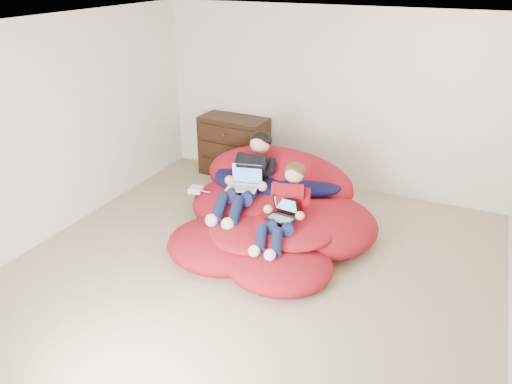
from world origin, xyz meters
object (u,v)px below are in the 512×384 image
at_px(laptop_black, 283,212).
at_px(laptop_white, 244,181).
at_px(dresser, 234,147).
at_px(beanbag_pile, 273,211).
at_px(older_boy, 249,174).
at_px(younger_boy, 286,204).

bearing_deg(laptop_black, laptop_white, 149.09).
relative_size(dresser, laptop_white, 2.61).
bearing_deg(beanbag_pile, laptop_white, -158.55).
bearing_deg(laptop_black, beanbag_pile, 122.70).
height_order(older_boy, laptop_black, older_boy).
distance_m(laptop_white, laptop_black, 0.76).
relative_size(dresser, beanbag_pile, 0.43).
distance_m(beanbag_pile, older_boy, 0.54).
bearing_deg(laptop_white, beanbag_pile, 21.45).
relative_size(beanbag_pile, laptop_white, 6.13).
bearing_deg(younger_boy, older_boy, 145.88).
bearing_deg(beanbag_pile, younger_boy, -53.39).
bearing_deg(younger_boy, beanbag_pile, 126.61).
height_order(dresser, beanbag_pile, dresser).
height_order(dresser, older_boy, older_boy).
height_order(older_boy, younger_boy, older_boy).
relative_size(beanbag_pile, laptop_black, 7.71).
xyz_separation_m(beanbag_pile, laptop_black, (0.33, -0.52, 0.29)).
height_order(beanbag_pile, laptop_black, beanbag_pile).
xyz_separation_m(older_boy, laptop_black, (0.65, -0.51, -0.14)).
bearing_deg(older_boy, laptop_black, -38.14).
bearing_deg(laptop_black, older_boy, 141.86).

